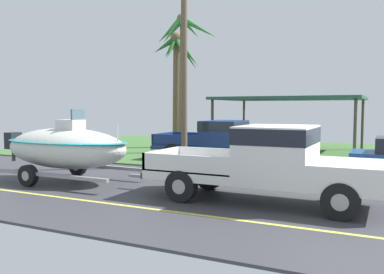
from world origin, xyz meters
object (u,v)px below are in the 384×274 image
boat_on_trailer (65,148)px  carport_awning (290,100)px  parked_pickup_background (223,139)px  palm_tree_near_right (177,65)px  pickup_truck_towing (276,161)px  utility_pole (184,58)px  palm_tree_mid (182,47)px

boat_on_trailer → carport_awning: carport_awning is taller
carport_awning → parked_pickup_background: bearing=-107.1°
palm_tree_near_right → pickup_truck_towing: bearing=-52.0°
pickup_truck_towing → carport_awning: carport_awning is taller
palm_tree_near_right → utility_pole: utility_pole is taller
parked_pickup_background → carport_awning: size_ratio=0.76×
carport_awning → palm_tree_mid: bearing=-146.7°
pickup_truck_towing → utility_pole: utility_pole is taller
palm_tree_mid → carport_awning: bearing=33.3°
parked_pickup_background → palm_tree_near_right: palm_tree_near_right is taller
parked_pickup_background → palm_tree_mid: 5.83m
palm_tree_near_right → utility_pole: (3.81, -6.56, -0.52)m
palm_tree_near_right → utility_pole: size_ratio=0.81×
palm_tree_near_right → palm_tree_mid: (1.52, -2.31, 0.61)m
parked_pickup_background → palm_tree_mid: bearing=144.4°
parked_pickup_background → boat_on_trailer: bearing=-113.5°
palm_tree_near_right → palm_tree_mid: 2.83m
palm_tree_near_right → boat_on_trailer: bearing=-80.5°
carport_awning → palm_tree_near_right: bearing=-172.5°
carport_awning → palm_tree_near_right: palm_tree_near_right is taller
boat_on_trailer → palm_tree_near_right: (-1.85, 11.00, 3.70)m
parked_pickup_background → carport_awning: bearing=72.9°
palm_tree_near_right → palm_tree_mid: size_ratio=0.94×
parked_pickup_background → palm_tree_near_right: bearing=135.7°
boat_on_trailer → carport_awning: 12.76m
pickup_truck_towing → boat_on_trailer: (-6.76, 0.00, 0.02)m
carport_awning → palm_tree_near_right: size_ratio=1.10×
pickup_truck_towing → palm_tree_near_right: size_ratio=0.90×
boat_on_trailer → palm_tree_mid: palm_tree_mid is taller
carport_awning → utility_pole: 7.94m
boat_on_trailer → utility_pole: size_ratio=0.71×
pickup_truck_towing → boat_on_trailer: bearing=180.0°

